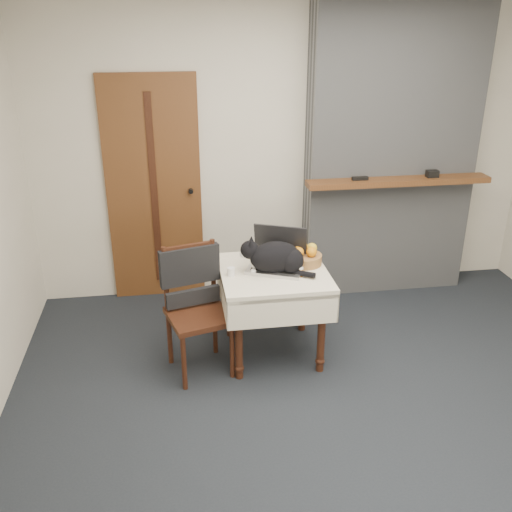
{
  "coord_description": "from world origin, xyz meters",
  "views": [
    {
      "loc": [
        -1.04,
        -2.93,
        2.45
      ],
      "look_at": [
        -0.48,
        0.76,
        0.85
      ],
      "focal_mm": 40.0,
      "sensor_mm": 36.0,
      "label": 1
    }
  ],
  "objects_px": {
    "door": "(154,191)",
    "pill_bottle": "(301,272)",
    "side_table": "(273,284)",
    "laptop": "(278,257)",
    "cream_jar": "(231,272)",
    "cat": "(276,258)",
    "fruit_basket": "(304,256)",
    "chair": "(194,291)"
  },
  "relations": [
    {
      "from": "door",
      "to": "side_table",
      "type": "height_order",
      "value": "door"
    },
    {
      "from": "fruit_basket",
      "to": "door",
      "type": "bearing_deg",
      "value": 136.06
    },
    {
      "from": "cat",
      "to": "cream_jar",
      "type": "distance_m",
      "value": 0.34
    },
    {
      "from": "door",
      "to": "pill_bottle",
      "type": "distance_m",
      "value": 1.67
    },
    {
      "from": "side_table",
      "to": "cat",
      "type": "xyz_separation_m",
      "value": [
        0.01,
        -0.03,
        0.23
      ]
    },
    {
      "from": "side_table",
      "to": "laptop",
      "type": "distance_m",
      "value": 0.2
    },
    {
      "from": "fruit_basket",
      "to": "chair",
      "type": "relative_size",
      "value": 0.28
    },
    {
      "from": "door",
      "to": "chair",
      "type": "height_order",
      "value": "door"
    },
    {
      "from": "door",
      "to": "chair",
      "type": "bearing_deg",
      "value": -77.63
    },
    {
      "from": "laptop",
      "to": "fruit_basket",
      "type": "relative_size",
      "value": 1.91
    },
    {
      "from": "laptop",
      "to": "pill_bottle",
      "type": "xyz_separation_m",
      "value": [
        0.14,
        -0.19,
        -0.04
      ]
    },
    {
      "from": "fruit_basket",
      "to": "laptop",
      "type": "bearing_deg",
      "value": -173.33
    },
    {
      "from": "cream_jar",
      "to": "fruit_basket",
      "type": "height_order",
      "value": "fruit_basket"
    },
    {
      "from": "cream_jar",
      "to": "side_table",
      "type": "bearing_deg",
      "value": 8.17
    },
    {
      "from": "pill_bottle",
      "to": "fruit_basket",
      "type": "height_order",
      "value": "fruit_basket"
    },
    {
      "from": "chair",
      "to": "laptop",
      "type": "bearing_deg",
      "value": -3.62
    },
    {
      "from": "pill_bottle",
      "to": "laptop",
      "type": "bearing_deg",
      "value": 125.7
    },
    {
      "from": "cream_jar",
      "to": "fruit_basket",
      "type": "xyz_separation_m",
      "value": [
        0.57,
        0.14,
        0.03
      ]
    },
    {
      "from": "laptop",
      "to": "cream_jar",
      "type": "xyz_separation_m",
      "value": [
        -0.36,
        -0.11,
        -0.04
      ]
    },
    {
      "from": "side_table",
      "to": "chair",
      "type": "relative_size",
      "value": 0.82
    },
    {
      "from": "door",
      "to": "cream_jar",
      "type": "height_order",
      "value": "door"
    },
    {
      "from": "door",
      "to": "laptop",
      "type": "height_order",
      "value": "door"
    },
    {
      "from": "fruit_basket",
      "to": "chair",
      "type": "height_order",
      "value": "chair"
    },
    {
      "from": "door",
      "to": "chair",
      "type": "relative_size",
      "value": 2.11
    },
    {
      "from": "side_table",
      "to": "pill_bottle",
      "type": "bearing_deg",
      "value": -35.15
    },
    {
      "from": "laptop",
      "to": "chair",
      "type": "relative_size",
      "value": 0.53
    },
    {
      "from": "side_table",
      "to": "cream_jar",
      "type": "height_order",
      "value": "cream_jar"
    },
    {
      "from": "chair",
      "to": "cream_jar",
      "type": "bearing_deg",
      "value": -11.59
    },
    {
      "from": "door",
      "to": "fruit_basket",
      "type": "height_order",
      "value": "door"
    },
    {
      "from": "laptop",
      "to": "pill_bottle",
      "type": "height_order",
      "value": "laptop"
    },
    {
      "from": "door",
      "to": "cat",
      "type": "relative_size",
      "value": 3.77
    },
    {
      "from": "door",
      "to": "pill_bottle",
      "type": "xyz_separation_m",
      "value": [
        1.04,
        -1.29,
        -0.27
      ]
    },
    {
      "from": "cream_jar",
      "to": "pill_bottle",
      "type": "relative_size",
      "value": 0.97
    },
    {
      "from": "side_table",
      "to": "cat",
      "type": "bearing_deg",
      "value": -66.15
    },
    {
      "from": "cream_jar",
      "to": "pill_bottle",
      "type": "bearing_deg",
      "value": -8.97
    },
    {
      "from": "cream_jar",
      "to": "pill_bottle",
      "type": "xyz_separation_m",
      "value": [
        0.5,
        -0.08,
        0.0
      ]
    },
    {
      "from": "cream_jar",
      "to": "door",
      "type": "bearing_deg",
      "value": 114.15
    },
    {
      "from": "cream_jar",
      "to": "fruit_basket",
      "type": "relative_size",
      "value": 0.24
    },
    {
      "from": "door",
      "to": "cat",
      "type": "bearing_deg",
      "value": -53.75
    },
    {
      "from": "side_table",
      "to": "cream_jar",
      "type": "relative_size",
      "value": 12.2
    },
    {
      "from": "door",
      "to": "cream_jar",
      "type": "distance_m",
      "value": 1.35
    },
    {
      "from": "laptop",
      "to": "cat",
      "type": "height_order",
      "value": "laptop"
    }
  ]
}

